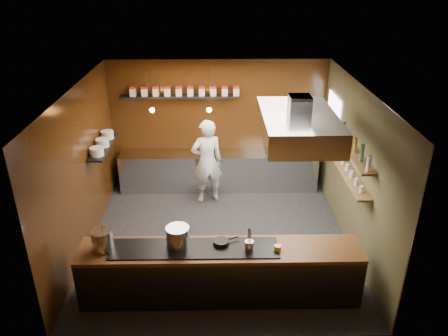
{
  "coord_description": "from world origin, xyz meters",
  "views": [
    {
      "loc": [
        -0.04,
        -7.16,
        4.94
      ],
      "look_at": [
        0.09,
        0.4,
        1.35
      ],
      "focal_mm": 35.0,
      "sensor_mm": 36.0,
      "label": 1
    }
  ],
  "objects_px": {
    "extractor_hood": "(298,125)",
    "espresso_machine": "(309,143)",
    "stockpot_large": "(102,239)",
    "stockpot_small": "(178,237)",
    "chef": "(207,162)"
  },
  "relations": [
    {
      "from": "stockpot_large",
      "to": "extractor_hood",
      "type": "bearing_deg",
      "value": 20.91
    },
    {
      "from": "espresso_machine",
      "to": "extractor_hood",
      "type": "bearing_deg",
      "value": -104.5
    },
    {
      "from": "stockpot_large",
      "to": "espresso_machine",
      "type": "xyz_separation_m",
      "value": [
        3.9,
        3.78,
        0.02
      ]
    },
    {
      "from": "stockpot_small",
      "to": "chef",
      "type": "distance_m",
      "value": 3.13
    },
    {
      "from": "stockpot_small",
      "to": "espresso_machine",
      "type": "bearing_deg",
      "value": 53.78
    },
    {
      "from": "stockpot_small",
      "to": "espresso_machine",
      "type": "xyz_separation_m",
      "value": [
        2.75,
        3.75,
        0.01
      ]
    },
    {
      "from": "extractor_hood",
      "to": "chef",
      "type": "distance_m",
      "value": 2.93
    },
    {
      "from": "extractor_hood",
      "to": "espresso_machine",
      "type": "height_order",
      "value": "extractor_hood"
    },
    {
      "from": "stockpot_small",
      "to": "chef",
      "type": "xyz_separation_m",
      "value": [
        0.39,
        3.1,
        -0.15
      ]
    },
    {
      "from": "stockpot_small",
      "to": "chef",
      "type": "relative_size",
      "value": 0.19
    },
    {
      "from": "extractor_hood",
      "to": "espresso_machine",
      "type": "distance_m",
      "value": 3.05
    },
    {
      "from": "chef",
      "to": "stockpot_small",
      "type": "bearing_deg",
      "value": 65.59
    },
    {
      "from": "stockpot_small",
      "to": "chef",
      "type": "height_order",
      "value": "chef"
    },
    {
      "from": "extractor_hood",
      "to": "chef",
      "type": "relative_size",
      "value": 1.04
    },
    {
      "from": "stockpot_large",
      "to": "chef",
      "type": "relative_size",
      "value": 0.17
    }
  ]
}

